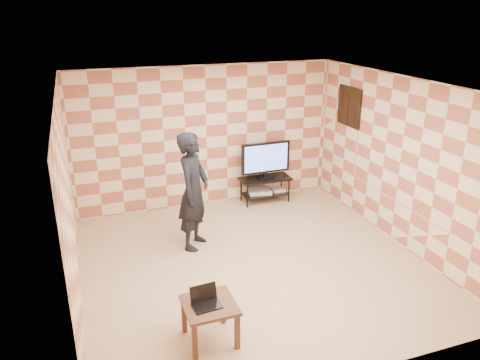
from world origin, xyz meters
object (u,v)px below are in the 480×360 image
Objects in this scene: tv_stand at (265,184)px; person at (193,191)px; tv at (266,158)px; side_table at (210,310)px.

person is (-1.78, -1.33, 0.59)m from tv_stand.
tv reaches higher than side_table.
side_table is (-2.19, -3.64, 0.05)m from tv_stand.
tv_stand is 4.24m from side_table.
tv_stand is at bearing 89.04° from tv.
person is (0.41, 2.31, 0.54)m from side_table.
person is at bearing -143.33° from tv.
side_table is 2.41m from person.
side_table is 0.31× the size of person.
person is (-1.78, -1.32, 0.05)m from tv.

